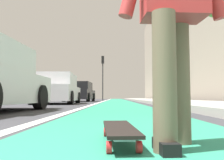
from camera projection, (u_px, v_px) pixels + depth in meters
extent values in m
plane|color=#38383D|center=(119.00, 104.00, 10.78)|extent=(80.00, 80.00, 0.00)
cube|color=#288466|center=(117.00, 100.00, 24.75)|extent=(56.00, 2.00, 0.00)
cube|color=silver|center=(104.00, 101.00, 20.78)|extent=(52.00, 0.16, 0.01)
cube|color=#9E9B93|center=(157.00, 100.00, 18.72)|extent=(52.00, 3.20, 0.15)
cube|color=gray|center=(176.00, 36.00, 23.11)|extent=(40.00, 1.20, 12.38)
cylinder|color=red|center=(106.00, 132.00, 1.95)|extent=(0.07, 0.04, 0.07)
cylinder|color=red|center=(127.00, 132.00, 1.96)|extent=(0.07, 0.04, 0.07)
cylinder|color=red|center=(109.00, 147.00, 1.35)|extent=(0.07, 0.04, 0.07)
cylinder|color=red|center=(139.00, 147.00, 1.36)|extent=(0.07, 0.04, 0.07)
cube|color=silver|center=(116.00, 126.00, 1.96)|extent=(0.07, 0.12, 0.02)
cube|color=silver|center=(124.00, 139.00, 1.36)|extent=(0.07, 0.12, 0.02)
cube|color=black|center=(119.00, 128.00, 1.66)|extent=(0.85, 0.26, 0.02)
cylinder|color=brown|center=(164.00, 81.00, 1.40)|extent=(0.14, 0.14, 0.82)
cylinder|color=brown|center=(180.00, 84.00, 1.67)|extent=(0.14, 0.14, 0.82)
cube|color=black|center=(165.00, 146.00, 1.37)|extent=(0.27, 0.12, 0.07)
cube|color=#4C606B|center=(6.00, 63.00, 6.09)|extent=(0.08, 1.50, 0.51)
cylinder|color=black|center=(40.00, 97.00, 6.28)|extent=(0.64, 0.24, 0.63)
cube|color=silver|center=(57.00, 93.00, 12.00)|extent=(4.67, 2.00, 0.70)
cube|color=silver|center=(57.00, 80.00, 11.89)|extent=(2.60, 1.76, 0.60)
cube|color=#4C606B|center=(62.00, 82.00, 13.15)|extent=(0.11, 1.58, 0.51)
cylinder|color=black|center=(47.00, 98.00, 13.38)|extent=(0.61, 0.25, 0.60)
cylinder|color=black|center=(78.00, 98.00, 13.42)|extent=(0.61, 0.25, 0.60)
cylinder|color=black|center=(31.00, 98.00, 10.54)|extent=(0.61, 0.25, 0.60)
cylinder|color=black|center=(71.00, 98.00, 10.59)|extent=(0.61, 0.25, 0.60)
cube|color=black|center=(80.00, 94.00, 18.63)|extent=(4.25, 2.07, 0.70)
cube|color=black|center=(79.00, 86.00, 18.53)|extent=(2.37, 1.83, 0.60)
cube|color=#4C606B|center=(82.00, 87.00, 19.66)|extent=(0.12, 1.65, 0.51)
cylinder|color=black|center=(72.00, 97.00, 19.95)|extent=(0.67, 0.25, 0.66)
cylinder|color=black|center=(93.00, 97.00, 19.84)|extent=(0.67, 0.25, 0.66)
cylinder|color=black|center=(64.00, 97.00, 17.39)|extent=(0.67, 0.25, 0.66)
cylinder|color=black|center=(88.00, 97.00, 17.27)|extent=(0.67, 0.25, 0.66)
cylinder|color=#2D2D2D|center=(103.00, 82.00, 25.53)|extent=(0.12, 0.12, 3.91)
cube|color=black|center=(103.00, 60.00, 25.69)|extent=(0.24, 0.28, 0.80)
sphere|color=#360606|center=(103.00, 58.00, 25.84)|extent=(0.16, 0.16, 0.16)
sphere|color=gold|center=(103.00, 60.00, 25.82)|extent=(0.16, 0.16, 0.16)
sphere|color=black|center=(103.00, 62.00, 25.81)|extent=(0.16, 0.16, 0.16)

